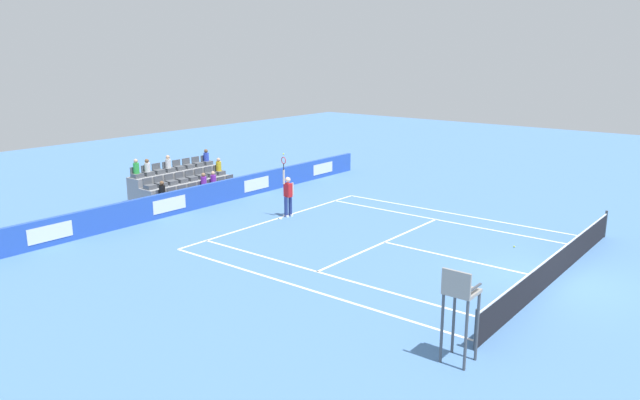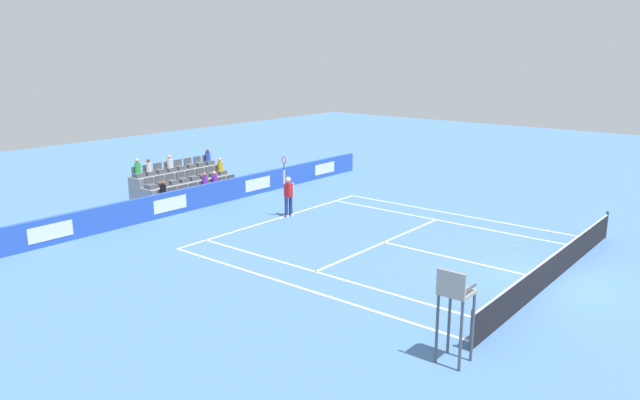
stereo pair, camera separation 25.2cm
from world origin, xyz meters
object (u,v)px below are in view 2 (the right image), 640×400
umpire_chair (455,302)px  loose_tennis_ball (514,247)px  tennis_player (288,195)px  tennis_net (555,267)px

umpire_chair → loose_tennis_ball: 9.59m
tennis_player → umpire_chair: size_ratio=1.22×
tennis_net → tennis_player: size_ratio=4.19×
tennis_net → tennis_player: bearing=-92.4°
loose_tennis_ball → tennis_net: bearing=42.7°
tennis_net → tennis_player: (-0.50, -11.76, 0.50)m
umpire_chair → tennis_net: bearing=179.2°
umpire_chair → loose_tennis_ball: size_ratio=34.41×
tennis_player → umpire_chair: tennis_player is taller
tennis_net → umpire_chair: bearing=-0.8°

